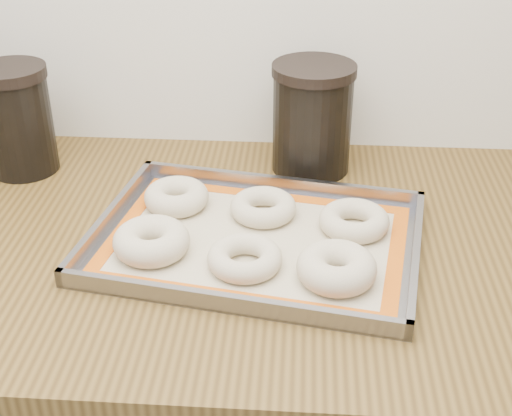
# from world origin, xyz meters

# --- Properties ---
(countertop) EXTENTS (3.06, 0.68, 0.04)m
(countertop) POSITION_xyz_m (0.00, 1.68, 0.88)
(countertop) COLOR brown
(countertop) RESTS_ON cabinet
(baking_tray) EXTENTS (0.51, 0.40, 0.03)m
(baking_tray) POSITION_xyz_m (0.15, 1.65, 0.91)
(baking_tray) COLOR gray
(baking_tray) RESTS_ON countertop
(baking_mat) EXTENTS (0.46, 0.36, 0.00)m
(baking_mat) POSITION_xyz_m (0.15, 1.65, 0.90)
(baking_mat) COLOR #C6B793
(baking_mat) RESTS_ON baking_tray
(bagel_front_left) EXTENTS (0.14, 0.14, 0.04)m
(bagel_front_left) POSITION_xyz_m (0.01, 1.61, 0.92)
(bagel_front_left) COLOR beige
(bagel_front_left) RESTS_ON baking_mat
(bagel_front_mid) EXTENTS (0.11, 0.11, 0.03)m
(bagel_front_mid) POSITION_xyz_m (0.14, 1.59, 0.92)
(bagel_front_mid) COLOR beige
(bagel_front_mid) RESTS_ON baking_mat
(bagel_front_right) EXTENTS (0.11, 0.11, 0.04)m
(bagel_front_right) POSITION_xyz_m (0.26, 1.57, 0.92)
(bagel_front_right) COLOR beige
(bagel_front_right) RESTS_ON baking_mat
(bagel_back_left) EXTENTS (0.11, 0.11, 0.04)m
(bagel_back_left) POSITION_xyz_m (0.02, 1.74, 0.92)
(bagel_back_left) COLOR beige
(bagel_back_left) RESTS_ON baking_mat
(bagel_back_mid) EXTENTS (0.13, 0.13, 0.03)m
(bagel_back_mid) POSITION_xyz_m (0.15, 1.73, 0.92)
(bagel_back_mid) COLOR beige
(bagel_back_mid) RESTS_ON baking_mat
(bagel_back_right) EXTENTS (0.12, 0.12, 0.03)m
(bagel_back_right) POSITION_xyz_m (0.29, 1.69, 0.92)
(bagel_back_right) COLOR beige
(bagel_back_right) RESTS_ON baking_mat
(canister_mid) EXTENTS (0.12, 0.12, 0.18)m
(canister_mid) POSITION_xyz_m (-0.26, 1.86, 0.99)
(canister_mid) COLOR black
(canister_mid) RESTS_ON countertop
(canister_right) EXTENTS (0.14, 0.14, 0.19)m
(canister_right) POSITION_xyz_m (0.23, 1.90, 0.99)
(canister_right) COLOR black
(canister_right) RESTS_ON countertop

